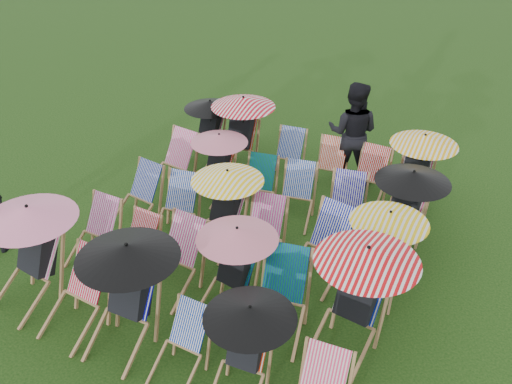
% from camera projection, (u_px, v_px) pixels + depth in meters
% --- Properties ---
extents(ground, '(100.00, 100.00, 0.00)m').
position_uv_depth(ground, '(242.00, 254.00, 8.62)').
color(ground, black).
rests_on(ground, ground).
extents(deckchair_0, '(1.22, 1.29, 1.45)m').
position_uv_depth(deckchair_0, '(28.00, 253.00, 7.39)').
color(deckchair_0, '#A47A4C').
rests_on(deckchair_0, ground).
extents(deckchair_1, '(0.72, 0.96, 0.99)m').
position_uv_depth(deckchair_1, '(75.00, 296.00, 7.09)').
color(deckchair_1, '#A47A4C').
rests_on(deckchair_1, ground).
extents(deckchair_2, '(1.22, 1.26, 1.44)m').
position_uv_depth(deckchair_2, '(124.00, 295.00, 6.72)').
color(deckchair_2, '#A47A4C').
rests_on(deckchair_2, ground).
extents(deckchair_3, '(0.57, 0.77, 0.81)m').
position_uv_depth(deckchair_3, '(180.00, 346.00, 6.50)').
color(deckchair_3, '#A47A4C').
rests_on(deckchair_3, ground).
extents(deckchair_4, '(1.01, 1.06, 1.20)m').
position_uv_depth(deckchair_4, '(243.00, 350.00, 6.16)').
color(deckchair_4, '#A47A4C').
rests_on(deckchair_4, ground).
extents(deckchair_6, '(0.62, 0.85, 0.90)m').
position_uv_depth(deckchair_6, '(93.00, 233.00, 8.30)').
color(deckchair_6, '#A47A4C').
rests_on(deckchair_6, ground).
extents(deckchair_7, '(0.60, 0.80, 0.83)m').
position_uv_depth(deckchair_7, '(134.00, 248.00, 8.06)').
color(deckchair_7, '#A47A4C').
rests_on(deckchair_7, ground).
extents(deckchair_8, '(0.73, 0.96, 0.99)m').
position_uv_depth(deckchair_8, '(173.00, 260.00, 7.70)').
color(deckchair_8, '#A47A4C').
rests_on(deckchair_8, ground).
extents(deckchair_9, '(1.05, 1.12, 1.24)m').
position_uv_depth(deckchair_9, '(231.00, 268.00, 7.30)').
color(deckchair_9, '#A47A4C').
rests_on(deckchair_9, ground).
extents(deckchair_10, '(0.83, 1.05, 1.03)m').
position_uv_depth(deckchair_10, '(279.00, 299.00, 7.02)').
color(deckchair_10, '#A47A4C').
rests_on(deckchair_10, ground).
extents(deckchair_11, '(1.23, 1.30, 1.46)m').
position_uv_depth(deckchair_11, '(355.00, 298.00, 6.66)').
color(deckchair_11, '#A47A4C').
rests_on(deckchair_11, ground).
extents(deckchair_12, '(0.72, 0.92, 0.92)m').
position_uv_depth(deckchair_12, '(136.00, 196.00, 9.15)').
color(deckchair_12, '#A47A4C').
rests_on(deckchair_12, ground).
extents(deckchair_13, '(0.72, 0.91, 0.91)m').
position_uv_depth(deckchair_13, '(176.00, 209.00, 8.84)').
color(deckchair_13, '#A47A4C').
rests_on(deckchair_13, ground).
extents(deckchair_14, '(1.07, 1.13, 1.27)m').
position_uv_depth(deckchair_14, '(222.00, 208.00, 8.47)').
color(deckchair_14, '#A47A4C').
rests_on(deckchair_14, ground).
extents(deckchair_15, '(0.72, 0.92, 0.92)m').
position_uv_depth(deckchair_15, '(262.00, 234.00, 8.26)').
color(deckchair_15, '#A47A4C').
rests_on(deckchair_15, ground).
extents(deckchair_16, '(0.82, 1.03, 1.01)m').
position_uv_depth(deckchair_16, '(323.00, 247.00, 7.93)').
color(deckchair_16, '#A47A4C').
rests_on(deckchair_16, ground).
extents(deckchair_17, '(1.04, 1.11, 1.24)m').
position_uv_depth(deckchair_17, '(381.00, 251.00, 7.60)').
color(deckchair_17, '#A47A4C').
rests_on(deckchair_17, ground).
extents(deckchair_18, '(0.77, 0.99, 0.99)m').
position_uv_depth(deckchair_18, '(171.00, 163.00, 9.99)').
color(deckchair_18, '#A47A4C').
rests_on(deckchair_18, ground).
extents(deckchair_19, '(0.97, 1.04, 1.15)m').
position_uv_depth(deckchair_19, '(215.00, 164.00, 9.73)').
color(deckchair_19, '#A47A4C').
rests_on(deckchair_19, ground).
extents(deckchair_20, '(0.69, 0.88, 0.87)m').
position_uv_depth(deckchair_20, '(257.00, 187.00, 9.42)').
color(deckchair_20, '#A47A4C').
rests_on(deckchair_20, ground).
extents(deckchair_21, '(0.72, 0.91, 0.89)m').
position_uv_depth(deckchair_21, '(295.00, 195.00, 9.18)').
color(deckchair_21, '#A47A4C').
rests_on(deckchair_21, ground).
extents(deckchair_22, '(0.76, 0.95, 0.93)m').
position_uv_depth(deckchair_22, '(346.00, 209.00, 8.82)').
color(deckchair_22, '#A47A4C').
rests_on(deckchair_22, ground).
extents(deckchair_23, '(1.10, 1.17, 1.30)m').
position_uv_depth(deckchair_23, '(403.00, 209.00, 8.40)').
color(deckchair_23, '#A47A4C').
rests_on(deckchair_23, ground).
extents(deckchair_24, '(0.99, 1.04, 1.18)m').
position_uv_depth(deckchair_24, '(207.00, 129.00, 10.89)').
color(deckchair_24, '#A47A4C').
rests_on(deckchair_24, ground).
extents(deckchair_25, '(1.17, 1.24, 1.39)m').
position_uv_depth(deckchair_25, '(239.00, 132.00, 10.51)').
color(deckchair_25, '#A47A4C').
rests_on(deckchair_25, ground).
extents(deckchair_26, '(0.65, 0.84, 0.86)m').
position_uv_depth(deckchair_26, '(287.00, 157.00, 10.34)').
color(deckchair_26, '#A47A4C').
rests_on(deckchair_26, ground).
extents(deckchair_27, '(0.65, 0.85, 0.86)m').
position_uv_depth(deckchair_27, '(329.00, 167.00, 10.00)').
color(deckchair_27, '#A47A4C').
rests_on(deckchair_27, ground).
extents(deckchair_28, '(0.63, 0.86, 0.91)m').
position_uv_depth(deckchair_28, '(368.00, 178.00, 9.63)').
color(deckchair_28, '#A47A4C').
rests_on(deckchair_28, ground).
extents(deckchair_29, '(1.10, 1.14, 1.30)m').
position_uv_depth(deckchair_29, '(416.00, 170.00, 9.39)').
color(deckchair_29, '#A47A4C').
rests_on(deckchair_29, ground).
extents(person_rear, '(0.99, 0.81, 1.87)m').
position_uv_depth(person_rear, '(353.00, 133.00, 10.04)').
color(person_rear, black).
rests_on(person_rear, ground).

